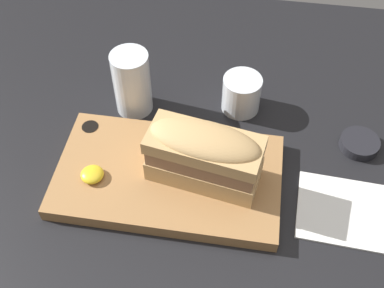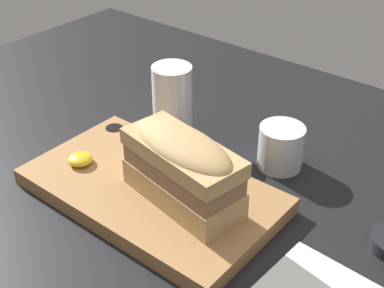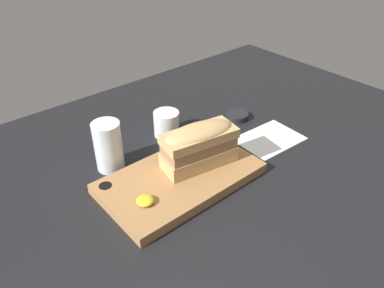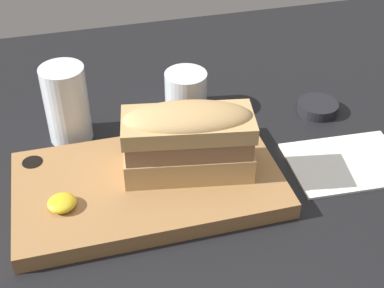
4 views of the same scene
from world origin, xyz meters
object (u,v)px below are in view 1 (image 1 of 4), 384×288
condiment_dish (359,143)px  water_glass (132,86)px  serving_board (168,176)px  wine_glass (241,95)px  sandwich (204,154)px  napkin (352,213)px

condiment_dish → water_glass: bearing=175.3°
serving_board → condiment_dish: 34.92cm
serving_board → wine_glass: wine_glass is taller
serving_board → condiment_dish: bearing=21.1°
sandwich → water_glass: bearing=134.5°
napkin → water_glass: bearing=156.0°
sandwich → wine_glass: bearing=76.7°
napkin → serving_board: bearing=176.5°
water_glass → condiment_dish: size_ratio=1.83×
water_glass → wine_glass: bearing=8.8°
water_glass → wine_glass: 20.45cm
sandwich → condiment_dish: 30.21cm
condiment_dish → serving_board: bearing=-158.9°
wine_glass → napkin: wine_glass is taller
water_glass → napkin: bearing=-24.0°
serving_board → wine_glass: 21.96cm
sandwich → condiment_dish: (26.53, 12.39, -7.42)cm
water_glass → napkin: (40.29, -17.92, -5.34)cm
wine_glass → water_glass: bearing=-171.2°
serving_board → napkin: 30.81cm
wine_glass → serving_board: bearing=-118.9°
serving_board → water_glass: 19.16cm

